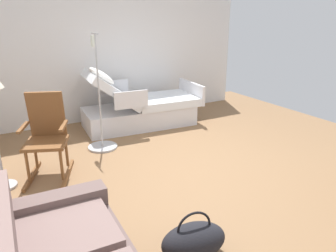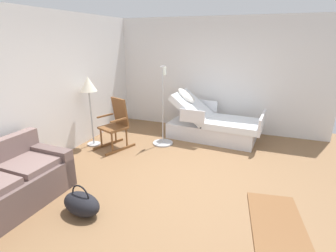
% 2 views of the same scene
% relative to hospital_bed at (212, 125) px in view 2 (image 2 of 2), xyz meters
% --- Properties ---
extents(ground_plane, '(6.66, 6.66, 0.00)m').
position_rel_hospital_bed_xyz_m(ground_plane, '(-1.95, 0.08, -0.32)').
color(ground_plane, olive).
extents(back_wall, '(5.53, 0.10, 2.70)m').
position_rel_hospital_bed_xyz_m(back_wall, '(-1.95, 2.65, 1.03)').
color(back_wall, white).
rests_on(back_wall, ground).
extents(side_wall, '(0.10, 5.24, 2.70)m').
position_rel_hospital_bed_xyz_m(side_wall, '(0.76, 0.08, 1.03)').
color(side_wall, white).
rests_on(side_wall, ground).
extents(hospital_bed, '(1.12, 2.12, 1.15)m').
position_rel_hospital_bed_xyz_m(hospital_bed, '(0.00, 0.00, 0.00)').
color(hospital_bed, silver).
rests_on(hospital_bed, ground).
extents(couch, '(1.63, 0.90, 0.85)m').
position_rel_hospital_bed_xyz_m(couch, '(-3.54, 2.08, -0.01)').
color(couch, '#68534F').
rests_on(couch, ground).
extents(rocking_chair, '(0.88, 0.72, 1.05)m').
position_rel_hospital_bed_xyz_m(rocking_chair, '(-1.21, 1.79, 0.19)').
color(rocking_chair, brown).
rests_on(rocking_chair, ground).
extents(floor_lamp, '(0.34, 0.34, 1.48)m').
position_rel_hospital_bed_xyz_m(floor_lamp, '(-1.29, 2.33, 0.91)').
color(floor_lamp, '#B2B5BA').
rests_on(floor_lamp, ground).
extents(duffel_bag, '(0.40, 0.60, 0.43)m').
position_rel_hospital_bed_xyz_m(duffel_bag, '(-3.34, 1.03, -0.16)').
color(duffel_bag, black).
rests_on(duffel_bag, ground).
extents(iv_pole, '(0.44, 0.44, 1.69)m').
position_rel_hospital_bed_xyz_m(iv_pole, '(-0.69, 0.94, -0.07)').
color(iv_pole, '#B2B5BA').
rests_on(iv_pole, ground).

